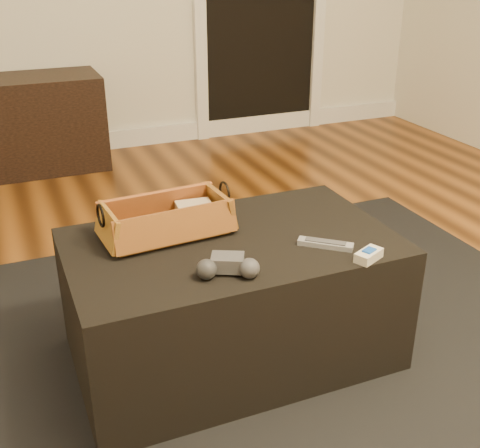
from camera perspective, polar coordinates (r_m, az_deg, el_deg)
name	(u,v)px	position (r m, az deg, el deg)	size (l,w,h in m)	color
floor	(239,425)	(1.83, -0.08, -18.48)	(5.00, 5.50, 0.01)	brown
baseboard	(81,143)	(4.17, -14.80, 7.40)	(5.00, 0.04, 0.12)	white
area_rug	(238,362)	(2.03, -0.20, -12.99)	(2.60, 2.00, 0.01)	black
ottoman	(232,299)	(1.94, -0.78, -7.11)	(1.00, 0.60, 0.42)	black
tv_remote	(162,230)	(1.86, -7.38, -0.60)	(0.21, 0.05, 0.02)	black
cloth_bundle	(194,212)	(1.93, -4.37, 1.17)	(0.11, 0.08, 0.06)	tan
wicker_basket	(166,221)	(1.87, -7.00, 0.32)	(0.42, 0.24, 0.14)	#9C5C23
game_controller	(228,266)	(1.64, -1.16, -4.04)	(0.18, 0.13, 0.06)	#3C3C3F
silver_remote	(325,244)	(1.82, 8.10, -1.87)	(0.15, 0.14, 0.02)	gray
cream_gadget	(369,255)	(1.76, 12.11, -2.90)	(0.10, 0.08, 0.03)	beige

